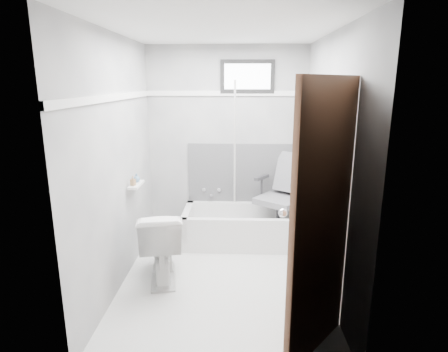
{
  "coord_description": "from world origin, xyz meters",
  "views": [
    {
      "loc": [
        0.14,
        -3.44,
        1.96
      ],
      "look_at": [
        0.0,
        0.35,
        1.0
      ],
      "focal_mm": 30.0,
      "sensor_mm": 36.0,
      "label": 1
    }
  ],
  "objects_px": {
    "toilet": "(161,244)",
    "soap_bottle_b": "(137,178)",
    "bathtub": "(244,226)",
    "door": "(373,242)",
    "office_chair": "(279,194)",
    "soap_bottle_a": "(133,181)"
  },
  "relations": [
    {
      "from": "bathtub",
      "to": "toilet",
      "type": "relative_size",
      "value": 2.0
    },
    {
      "from": "office_chair",
      "to": "soap_bottle_a",
      "type": "distance_m",
      "value": 1.78
    },
    {
      "from": "soap_bottle_b",
      "to": "door",
      "type": "bearing_deg",
      "value": -41.13
    },
    {
      "from": "bathtub",
      "to": "toilet",
      "type": "height_order",
      "value": "toilet"
    },
    {
      "from": "toilet",
      "to": "soap_bottle_a",
      "type": "xyz_separation_m",
      "value": [
        -0.32,
        0.24,
        0.6
      ]
    },
    {
      "from": "bathtub",
      "to": "office_chair",
      "type": "distance_m",
      "value": 0.59
    },
    {
      "from": "door",
      "to": "soap_bottle_b",
      "type": "distance_m",
      "value": 2.55
    },
    {
      "from": "soap_bottle_b",
      "to": "toilet",
      "type": "bearing_deg",
      "value": -49.97
    },
    {
      "from": "bathtub",
      "to": "soap_bottle_a",
      "type": "height_order",
      "value": "soap_bottle_a"
    },
    {
      "from": "bathtub",
      "to": "door",
      "type": "xyz_separation_m",
      "value": [
        0.75,
        -2.21,
        0.79
      ]
    },
    {
      "from": "office_chair",
      "to": "toilet",
      "type": "distance_m",
      "value": 1.61
    },
    {
      "from": "toilet",
      "to": "door",
      "type": "distance_m",
      "value": 2.15
    },
    {
      "from": "soap_bottle_a",
      "to": "bathtub",
      "type": "bearing_deg",
      "value": 29.93
    },
    {
      "from": "soap_bottle_b",
      "to": "office_chair",
      "type": "bearing_deg",
      "value": 20.16
    },
    {
      "from": "office_chair",
      "to": "door",
      "type": "relative_size",
      "value": 0.49
    },
    {
      "from": "bathtub",
      "to": "door",
      "type": "bearing_deg",
      "value": -71.25
    },
    {
      "from": "toilet",
      "to": "door",
      "type": "xyz_separation_m",
      "value": [
        1.6,
        -1.3,
        0.63
      ]
    },
    {
      "from": "toilet",
      "to": "soap_bottle_b",
      "type": "distance_m",
      "value": 0.77
    },
    {
      "from": "door",
      "to": "bathtub",
      "type": "bearing_deg",
      "value": 108.75
    },
    {
      "from": "office_chair",
      "to": "door",
      "type": "xyz_separation_m",
      "value": [
        0.33,
        -2.26,
        0.39
      ]
    },
    {
      "from": "toilet",
      "to": "soap_bottle_b",
      "type": "xyz_separation_m",
      "value": [
        -0.32,
        0.38,
        0.59
      ]
    },
    {
      "from": "door",
      "to": "office_chair",
      "type": "bearing_deg",
      "value": 98.31
    }
  ]
}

